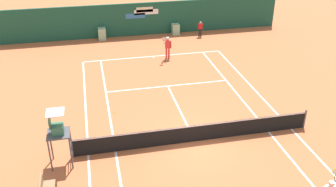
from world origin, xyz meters
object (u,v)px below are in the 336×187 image
player_on_baseline (168,46)px  tennis_ball_mid_court (114,112)px  umpire_chair (58,131)px  tennis_ball_by_sideline (172,93)px  ball_kid_left_post (200,28)px

player_on_baseline → tennis_ball_mid_court: bearing=72.5°
umpire_chair → player_on_baseline: (7.47, 11.45, -0.77)m
umpire_chair → player_on_baseline: 13.69m
umpire_chair → tennis_ball_by_sideline: 8.88m
umpire_chair → tennis_ball_mid_court: bearing=145.9°
umpire_chair → player_on_baseline: bearing=146.9°
ball_kid_left_post → tennis_ball_mid_court: ball_kid_left_post is taller
umpire_chair → tennis_ball_mid_court: size_ratio=40.33×
ball_kid_left_post → tennis_ball_by_sideline: 11.16m
player_on_baseline → tennis_ball_by_sideline: (-0.96, -5.67, -0.97)m
umpire_chair → player_on_baseline: umpire_chair is taller
ball_kid_left_post → tennis_ball_mid_court: (-8.60, -11.72, -0.75)m
tennis_ball_mid_court → ball_kid_left_post: bearing=53.7°
ball_kid_left_post → tennis_ball_mid_court: bearing=64.6°
ball_kid_left_post → tennis_ball_mid_court: 14.55m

